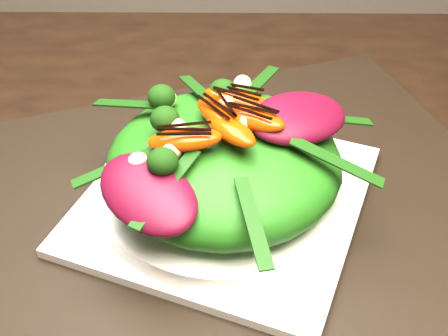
{
  "coord_description": "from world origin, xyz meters",
  "views": [
    {
      "loc": [
        -0.15,
        -0.34,
        1.13
      ],
      "look_at": [
        -0.16,
        0.06,
        0.79
      ],
      "focal_mm": 48.0,
      "sensor_mm": 36.0,
      "label": 1
    }
  ],
  "objects_px": {
    "orange_segment": "(224,100)",
    "salad_bowl": "(224,188)",
    "placemat": "(224,204)",
    "dining_table": "(404,267)",
    "lettuce_mound": "(224,161)",
    "plate_base": "(224,198)"
  },
  "relations": [
    {
      "from": "lettuce_mound",
      "to": "plate_base",
      "type": "bearing_deg",
      "value": 0.0
    },
    {
      "from": "salad_bowl",
      "to": "dining_table",
      "type": "bearing_deg",
      "value": -19.44
    },
    {
      "from": "placemat",
      "to": "orange_segment",
      "type": "height_order",
      "value": "orange_segment"
    },
    {
      "from": "placemat",
      "to": "plate_base",
      "type": "bearing_deg",
      "value": 26.57
    },
    {
      "from": "dining_table",
      "to": "orange_segment",
      "type": "distance_m",
      "value": 0.21
    },
    {
      "from": "dining_table",
      "to": "salad_bowl",
      "type": "bearing_deg",
      "value": 160.56
    },
    {
      "from": "orange_segment",
      "to": "salad_bowl",
      "type": "bearing_deg",
      "value": -89.18
    },
    {
      "from": "plate_base",
      "to": "lettuce_mound",
      "type": "distance_m",
      "value": 0.04
    },
    {
      "from": "placemat",
      "to": "orange_segment",
      "type": "relative_size",
      "value": 8.79
    },
    {
      "from": "orange_segment",
      "to": "placemat",
      "type": "bearing_deg",
      "value": -89.18
    },
    {
      "from": "plate_base",
      "to": "lettuce_mound",
      "type": "height_order",
      "value": "lettuce_mound"
    },
    {
      "from": "dining_table",
      "to": "placemat",
      "type": "bearing_deg",
      "value": 160.56
    },
    {
      "from": "dining_table",
      "to": "plate_base",
      "type": "bearing_deg",
      "value": 160.56
    },
    {
      "from": "placemat",
      "to": "dining_table",
      "type": "bearing_deg",
      "value": -19.44
    },
    {
      "from": "placemat",
      "to": "orange_segment",
      "type": "xyz_separation_m",
      "value": [
        -0.0,
        0.03,
        0.09
      ]
    },
    {
      "from": "placemat",
      "to": "lettuce_mound",
      "type": "xyz_separation_m",
      "value": [
        0.0,
        0.0,
        0.05
      ]
    },
    {
      "from": "salad_bowl",
      "to": "lettuce_mound",
      "type": "xyz_separation_m",
      "value": [
        -0.0,
        0.0,
        0.03
      ]
    },
    {
      "from": "dining_table",
      "to": "placemat",
      "type": "xyz_separation_m",
      "value": [
        -0.16,
        0.06,
        0.02
      ]
    },
    {
      "from": "plate_base",
      "to": "salad_bowl",
      "type": "xyz_separation_m",
      "value": [
        0.0,
        0.0,
        0.01
      ]
    },
    {
      "from": "dining_table",
      "to": "placemat",
      "type": "height_order",
      "value": "dining_table"
    },
    {
      "from": "placemat",
      "to": "plate_base",
      "type": "height_order",
      "value": "plate_base"
    },
    {
      "from": "plate_base",
      "to": "orange_segment",
      "type": "bearing_deg",
      "value": 90.82
    }
  ]
}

